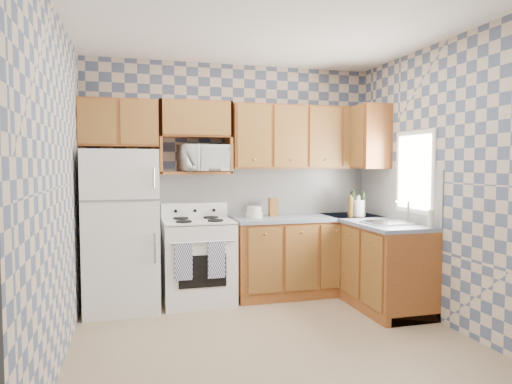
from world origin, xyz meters
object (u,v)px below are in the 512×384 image
stove_body (198,262)px  electric_kettle (359,208)px  microwave (205,158)px  refrigerator (122,230)px

stove_body → electric_kettle: (1.89, -0.14, 0.57)m
stove_body → microwave: size_ratio=1.66×
electric_kettle → refrigerator: bearing=177.6°
refrigerator → stove_body: bearing=1.8°
microwave → electric_kettle: bearing=-21.3°
stove_body → electric_kettle: 1.97m
stove_body → refrigerator: bearing=-178.2°
stove_body → electric_kettle: size_ratio=4.66×
refrigerator → electric_kettle: size_ratio=8.71×
refrigerator → electric_kettle: refrigerator is taller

